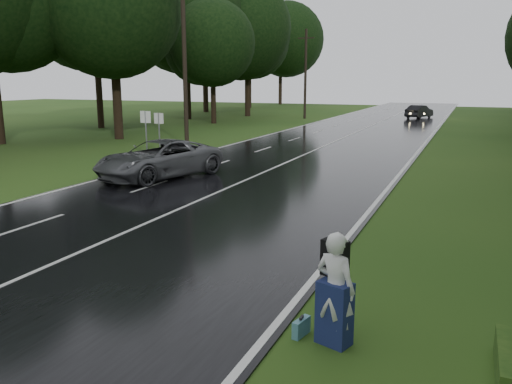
# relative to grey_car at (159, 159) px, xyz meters

# --- Properties ---
(ground) EXTENTS (160.00, 160.00, 0.00)m
(ground) POSITION_rel_grey_car_xyz_m (3.72, -9.79, -0.84)
(ground) COLOR #2C4B16
(ground) RESTS_ON ground
(road) EXTENTS (12.00, 140.00, 0.04)m
(road) POSITION_rel_grey_car_xyz_m (3.72, 10.21, -0.82)
(road) COLOR black
(road) RESTS_ON ground
(lane_center) EXTENTS (0.12, 140.00, 0.01)m
(lane_center) POSITION_rel_grey_car_xyz_m (3.72, 10.21, -0.80)
(lane_center) COLOR silver
(lane_center) RESTS_ON road
(grey_car) EXTENTS (4.19, 6.28, 1.60)m
(grey_car) POSITION_rel_grey_car_xyz_m (0.00, 0.00, 0.00)
(grey_car) COLOR #4A4C4F
(grey_car) RESTS_ON road
(far_car) EXTENTS (2.76, 4.54, 1.41)m
(far_car) POSITION_rel_grey_car_xyz_m (6.81, 41.05, -0.10)
(far_car) COLOR black
(far_car) RESTS_ON road
(hitchhiker) EXTENTS (0.80, 0.76, 1.89)m
(hitchhiker) POSITION_rel_grey_car_xyz_m (10.58, -11.03, 0.03)
(hitchhiker) COLOR silver
(hitchhiker) RESTS_ON ground
(suitcase) EXTENTS (0.21, 0.43, 0.30)m
(suitcase) POSITION_rel_grey_car_xyz_m (10.02, -11.01, -0.69)
(suitcase) COLOR teal
(suitcase) RESTS_ON ground
(utility_pole_mid) EXTENTS (1.80, 0.28, 10.44)m
(utility_pole_mid) POSITION_rel_grey_car_xyz_m (-4.78, 10.50, -0.84)
(utility_pole_mid) COLOR black
(utility_pole_mid) RESTS_ON ground
(utility_pole_far) EXTENTS (1.80, 0.28, 9.48)m
(utility_pole_far) POSITION_rel_grey_car_xyz_m (-4.78, 35.92, -0.84)
(utility_pole_far) COLOR black
(utility_pole_far) RESTS_ON ground
(road_sign_a) EXTENTS (0.62, 0.10, 2.59)m
(road_sign_a) POSITION_rel_grey_car_xyz_m (-3.48, 4.13, -0.84)
(road_sign_a) COLOR white
(road_sign_a) RESTS_ON ground
(road_sign_b) EXTENTS (0.58, 0.10, 2.42)m
(road_sign_b) POSITION_rel_grey_car_xyz_m (-3.48, 5.37, -0.84)
(road_sign_b) COLOR white
(road_sign_b) RESTS_ON ground
(tree_left_d) EXTENTS (10.30, 10.30, 16.10)m
(tree_left_d) POSITION_rel_grey_car_xyz_m (-11.13, 11.72, -0.84)
(tree_left_d) COLOR black
(tree_left_d) RESTS_ON ground
(tree_left_e) EXTENTS (8.58, 8.58, 13.41)m
(tree_left_e) POSITION_rel_grey_car_xyz_m (-11.07, 26.39, -0.84)
(tree_left_e) COLOR black
(tree_left_e) RESTS_ON ground
(tree_left_f) EXTENTS (10.61, 10.61, 16.58)m
(tree_left_f) POSITION_rel_grey_car_xyz_m (-12.16, 37.11, -0.84)
(tree_left_f) COLOR black
(tree_left_f) RESTS_ON ground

